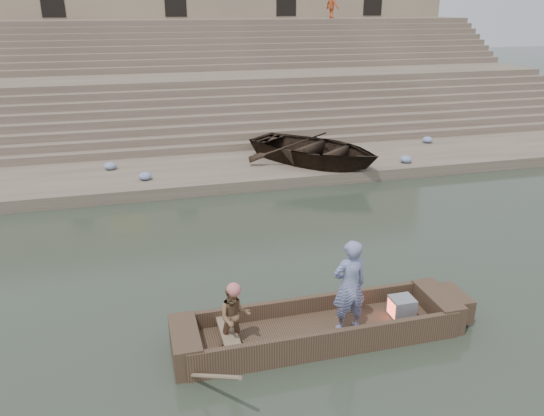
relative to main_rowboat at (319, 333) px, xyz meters
name	(u,v)px	position (x,y,z in m)	size (l,w,h in m)	color
ground	(362,265)	(2.09, 2.62, -0.11)	(120.00, 120.00, 0.00)	#262F23
lower_landing	(277,167)	(2.09, 10.62, 0.09)	(32.00, 4.00, 0.40)	#81715C
mid_landing	(237,103)	(2.09, 18.12, 1.29)	(32.00, 3.00, 2.80)	#81715C
upper_landing	(214,64)	(2.09, 25.12, 2.49)	(32.00, 3.00, 5.20)	#81715C
ghat_steps	(231,90)	(2.09, 19.81, 1.69)	(32.00, 11.00, 5.20)	#81715C
building_wall	(203,11)	(2.09, 29.12, 5.49)	(32.00, 5.07, 11.20)	tan
main_rowboat	(319,333)	(0.00, 0.00, 0.00)	(5.00, 1.30, 0.22)	brown
rowboat_trim	(329,323)	(0.21, -0.01, 0.20)	(6.04, 2.63, 1.89)	brown
standing_man	(349,286)	(0.52, -0.14, 1.04)	(0.68, 0.44, 1.86)	navy
rowing_man	(234,317)	(-1.66, -0.12, 0.72)	(0.59, 0.46, 1.22)	#267441
television	(401,307)	(1.73, 0.00, 0.31)	(0.46, 0.42, 0.40)	slate
beached_rowboat	(315,149)	(3.45, 10.20, 0.83)	(3.73, 5.22, 1.08)	#2D2116
pedestrian	(332,4)	(9.38, 24.39, 5.89)	(1.03, 0.59, 1.60)	#A33D1B
cloth_bundles	(282,159)	(2.29, 10.56, 0.42)	(13.70, 3.00, 0.26)	#3F5999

